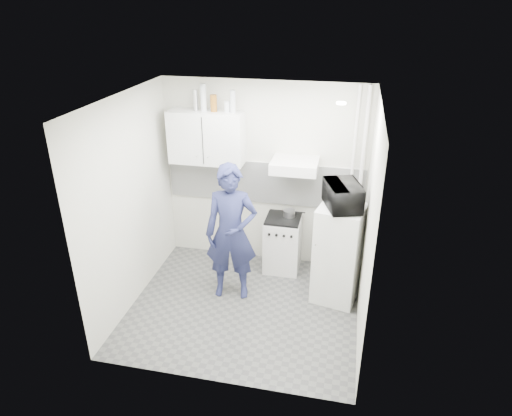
# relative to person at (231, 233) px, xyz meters

# --- Properties ---
(floor) EXTENTS (2.80, 2.80, 0.00)m
(floor) POSITION_rel_person_xyz_m (0.22, -0.26, -0.89)
(floor) COLOR #51524D
(floor) RESTS_ON ground
(ceiling) EXTENTS (2.80, 2.80, 0.00)m
(ceiling) POSITION_rel_person_xyz_m (0.22, -0.26, 1.71)
(ceiling) COLOR white
(ceiling) RESTS_ON wall_back
(wall_back) EXTENTS (2.80, 0.00, 2.80)m
(wall_back) POSITION_rel_person_xyz_m (0.22, 0.99, 0.41)
(wall_back) COLOR beige
(wall_back) RESTS_ON floor
(wall_left) EXTENTS (0.00, 2.60, 2.60)m
(wall_left) POSITION_rel_person_xyz_m (-1.18, -0.26, 0.41)
(wall_left) COLOR beige
(wall_left) RESTS_ON floor
(wall_right) EXTENTS (0.00, 2.60, 2.60)m
(wall_right) POSITION_rel_person_xyz_m (1.62, -0.26, 0.41)
(wall_right) COLOR beige
(wall_right) RESTS_ON floor
(person) EXTENTS (0.71, 0.52, 1.78)m
(person) POSITION_rel_person_xyz_m (0.00, 0.00, 0.00)
(person) COLOR #20244D
(person) RESTS_ON floor
(stove) EXTENTS (0.49, 0.49, 0.78)m
(stove) POSITION_rel_person_xyz_m (0.54, 0.74, -0.50)
(stove) COLOR silver
(stove) RESTS_ON floor
(fridge) EXTENTS (0.63, 0.63, 1.28)m
(fridge) POSITION_rel_person_xyz_m (1.32, 0.20, -0.25)
(fridge) COLOR silver
(fridge) RESTS_ON floor
(stove_top) EXTENTS (0.47, 0.47, 0.03)m
(stove_top) POSITION_rel_person_xyz_m (0.54, 0.74, -0.10)
(stove_top) COLOR black
(stove_top) RESTS_ON stove
(saucepan) EXTENTS (0.17, 0.17, 0.09)m
(saucepan) POSITION_rel_person_xyz_m (0.61, 0.80, -0.04)
(saucepan) COLOR silver
(saucepan) RESTS_ON stove_top
(microwave) EXTENTS (0.64, 0.53, 0.31)m
(microwave) POSITION_rel_person_xyz_m (1.32, 0.20, 0.54)
(microwave) COLOR black
(microwave) RESTS_ON fridge
(bottle_c) EXTENTS (0.06, 0.06, 0.27)m
(bottle_c) POSITION_rel_person_xyz_m (-0.66, 0.81, 1.44)
(bottle_c) COLOR silver
(bottle_c) RESTS_ON upper_cabinet
(bottle_d) EXTENTS (0.08, 0.08, 0.35)m
(bottle_d) POSITION_rel_person_xyz_m (-0.55, 0.81, 1.48)
(bottle_d) COLOR #B2B7BC
(bottle_d) RESTS_ON upper_cabinet
(canister_a) EXTENTS (0.09, 0.09, 0.22)m
(canister_a) POSITION_rel_person_xyz_m (-0.42, 0.81, 1.42)
(canister_a) COLOR brown
(canister_a) RESTS_ON upper_cabinet
(canister_b) EXTENTS (0.08, 0.08, 0.14)m
(canister_b) POSITION_rel_person_xyz_m (-0.24, 0.81, 1.38)
(canister_b) COLOR #B2B7BC
(canister_b) RESTS_ON upper_cabinet
(bottle_e) EXTENTS (0.07, 0.07, 0.28)m
(bottle_e) POSITION_rel_person_xyz_m (-0.16, 0.81, 1.45)
(bottle_e) COLOR #B2B7BC
(bottle_e) RESTS_ON upper_cabinet
(upper_cabinet) EXTENTS (1.00, 0.35, 0.70)m
(upper_cabinet) POSITION_rel_person_xyz_m (-0.53, 0.81, 0.96)
(upper_cabinet) COLOR silver
(upper_cabinet) RESTS_ON wall_back
(range_hood) EXTENTS (0.60, 0.50, 0.14)m
(range_hood) POSITION_rel_person_xyz_m (0.67, 0.74, 0.68)
(range_hood) COLOR silver
(range_hood) RESTS_ON wall_back
(backsplash) EXTENTS (2.74, 0.03, 0.60)m
(backsplash) POSITION_rel_person_xyz_m (0.22, 0.97, 0.31)
(backsplash) COLOR white
(backsplash) RESTS_ON wall_back
(pipe_a) EXTENTS (0.05, 0.05, 2.60)m
(pipe_a) POSITION_rel_person_xyz_m (1.52, 0.91, 0.41)
(pipe_a) COLOR silver
(pipe_a) RESTS_ON floor
(pipe_b) EXTENTS (0.04, 0.04, 2.60)m
(pipe_b) POSITION_rel_person_xyz_m (1.40, 0.91, 0.41)
(pipe_b) COLOR silver
(pipe_b) RESTS_ON floor
(ceiling_spot_fixture) EXTENTS (0.10, 0.10, 0.02)m
(ceiling_spot_fixture) POSITION_rel_person_xyz_m (1.22, -0.06, 1.68)
(ceiling_spot_fixture) COLOR white
(ceiling_spot_fixture) RESTS_ON ceiling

